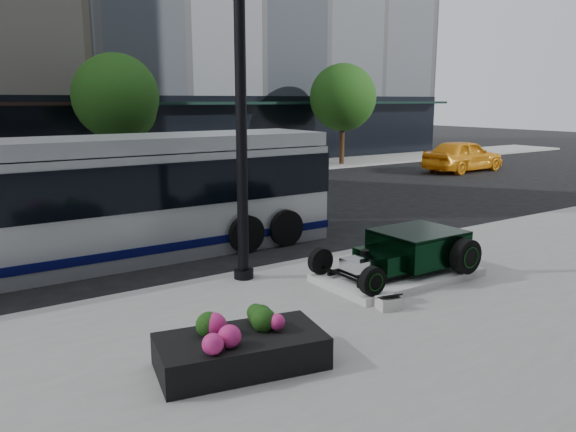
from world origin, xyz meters
TOP-DOWN VIEW (x-y plane):
  - ground at (0.00, 0.00)m, footprint 120.00×120.00m
  - sidewalk_far at (0.00, 14.00)m, footprint 70.00×4.00m
  - street_trees at (1.15, 13.07)m, footprint 29.80×3.80m
  - display_plinth at (1.29, -4.35)m, footprint 3.40×1.80m
  - hot_rod at (1.63, -4.35)m, footprint 3.22×2.00m
  - info_plaque at (-0.11, -5.52)m, footprint 0.46×0.39m
  - lamppost at (-1.37, -2.52)m, footprint 0.41×0.41m
  - flower_planter at (-3.38, -5.98)m, footprint 2.48×1.59m
  - transit_bus at (-3.49, 0.90)m, footprint 12.12×2.88m
  - white_sedan at (2.18, 5.48)m, footprint 5.67×3.12m
  - yellow_taxi at (17.69, 7.29)m, footprint 5.10×2.25m

SIDE VIEW (x-z plane):
  - ground at x=0.00m, z-range 0.00..0.00m
  - sidewalk_far at x=0.00m, z-range 0.00..0.12m
  - display_plinth at x=1.29m, z-range 0.12..0.27m
  - info_plaque at x=-0.11m, z-range 0.09..0.40m
  - flower_planter at x=-3.38m, z-range 0.02..0.76m
  - hot_rod at x=1.63m, z-range 0.29..1.10m
  - white_sedan at x=2.18m, z-range 0.00..1.56m
  - yellow_taxi at x=17.69m, z-range 0.00..1.71m
  - transit_bus at x=-3.49m, z-range 0.02..2.95m
  - lamppost at x=-1.37m, z-range -0.16..7.28m
  - street_trees at x=1.15m, z-range 0.92..6.62m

